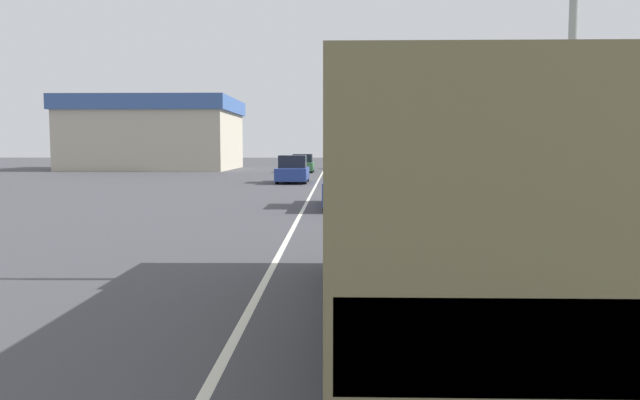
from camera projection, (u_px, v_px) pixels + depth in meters
ground_plane at (317, 184)px, 35.79m from camera, size 180.00×180.00×0.00m
lane_centre_stripe at (317, 184)px, 35.78m from camera, size 0.12×120.00×0.00m
sidewalk_right at (395, 183)px, 35.67m from camera, size 1.80×120.00×0.12m
grass_strip_right at (472, 184)px, 35.56m from camera, size 7.00×120.00×0.02m
military_truck at (429, 190)px, 7.37m from camera, size 2.34×7.62×2.79m
car_nearest_ahead at (349, 185)px, 21.98m from camera, size 1.79×4.87×1.73m
car_second_ahead at (293, 170)px, 36.86m from camera, size 1.79×4.41×1.62m
car_third_ahead at (303, 164)px, 52.22m from camera, size 1.81×4.31×1.53m
car_fourth_ahead at (344, 162)px, 60.80m from camera, size 1.78×4.27×1.47m
lamp_post at (560, 12)px, 9.54m from camera, size 1.69×0.24×6.76m
building_distant at (156, 134)px, 59.38m from camera, size 15.24×13.21×6.68m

